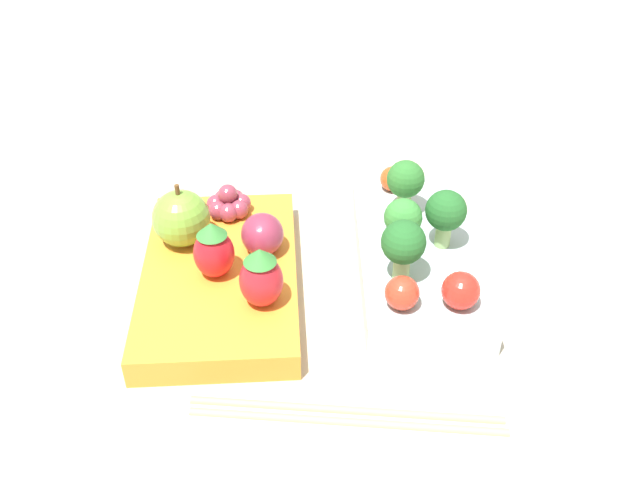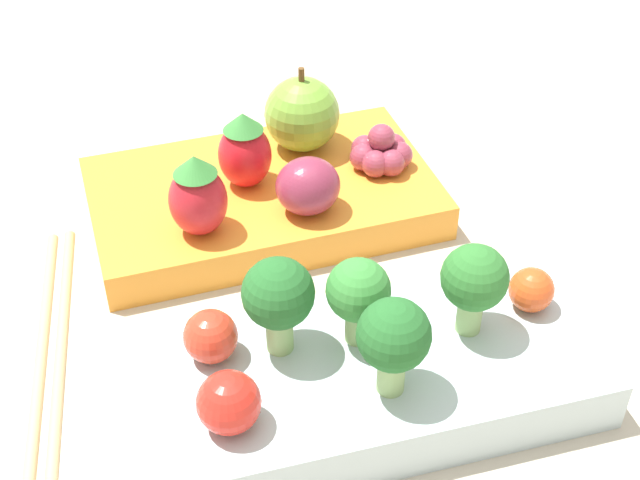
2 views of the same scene
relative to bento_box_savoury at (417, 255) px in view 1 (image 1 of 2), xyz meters
The scene contains 16 objects.
ground_plane 0.08m from the bento_box_savoury, 79.73° to the right, with size 4.00×4.00×0.00m, color #BCB29E.
bento_box_savoury is the anchor object (origin of this frame).
bento_box_fruit 0.16m from the bento_box_savoury, 86.95° to the right, with size 0.21×0.12×0.02m.
broccoli_floret_0 0.06m from the bento_box_savoury, behind, with size 0.03×0.03×0.05m.
broccoli_floret_1 0.07m from the bento_box_savoury, 26.55° to the right, with size 0.03×0.03×0.05m.
broccoli_floret_2 0.05m from the bento_box_savoury, 74.90° to the left, with size 0.03×0.03×0.05m.
broccoli_floret_3 0.05m from the bento_box_savoury, 63.27° to the right, with size 0.03×0.03×0.05m.
cherry_tomato_0 0.08m from the bento_box_savoury, behind, with size 0.02×0.02×0.02m.
cherry_tomato_1 0.08m from the bento_box_savoury, 10.92° to the left, with size 0.03×0.03×0.03m.
cherry_tomato_2 0.08m from the bento_box_savoury, 19.66° to the right, with size 0.03×0.03×0.03m.
apple 0.19m from the bento_box_savoury, 96.53° to the right, with size 0.05×0.05×0.05m.
strawberry_0 0.14m from the bento_box_savoury, 65.39° to the right, with size 0.03×0.03×0.05m.
strawberry_1 0.17m from the bento_box_savoury, 82.18° to the right, with size 0.03×0.03×0.05m.
plum 0.13m from the bento_box_savoury, 91.88° to the right, with size 0.04×0.03×0.03m.
grape_cluster 0.17m from the bento_box_savoury, 111.27° to the right, with size 0.04×0.04×0.03m.
chopsticks_pair 0.17m from the bento_box_savoury, 25.16° to the right, with size 0.05×0.21×0.01m.
Camera 1 is at (0.44, -0.04, 0.38)m, focal length 40.00 mm.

